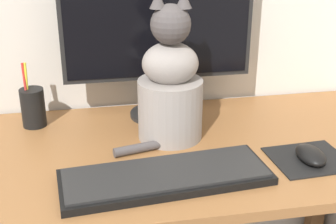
% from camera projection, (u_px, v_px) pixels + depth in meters
% --- Properties ---
extents(desk, '(1.34, 0.62, 0.72)m').
position_uv_depth(desk, '(158.00, 184.00, 1.24)').
color(desk, brown).
rests_on(desk, ground_plane).
extents(monitor, '(0.54, 0.17, 0.45)m').
position_uv_depth(monitor, '(158.00, 29.00, 1.29)').
color(monitor, black).
rests_on(monitor, desk).
extents(keyboard, '(0.48, 0.21, 0.02)m').
position_uv_depth(keyboard, '(165.00, 176.00, 1.05)').
color(keyboard, black).
rests_on(keyboard, desk).
extents(mousepad_right, '(0.19, 0.17, 0.00)m').
position_uv_depth(mousepad_right, '(309.00, 159.00, 1.14)').
color(mousepad_right, black).
rests_on(mousepad_right, desk).
extents(computer_mouse_right, '(0.06, 0.10, 0.03)m').
position_uv_depth(computer_mouse_right, '(311.00, 155.00, 1.12)').
color(computer_mouse_right, black).
rests_on(computer_mouse_right, mousepad_right).
extents(cat, '(0.26, 0.20, 0.39)m').
position_uv_depth(cat, '(170.00, 87.00, 1.20)').
color(cat, gray).
rests_on(cat, desk).
extents(pen_cup, '(0.07, 0.07, 0.18)m').
position_uv_depth(pen_cup, '(33.00, 107.00, 1.31)').
color(pen_cup, black).
rests_on(pen_cup, desk).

